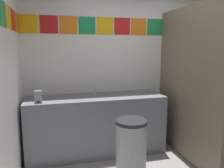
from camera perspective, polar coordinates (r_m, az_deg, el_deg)
wall_back at (r=3.76m, az=6.55°, el=6.23°), size 3.68×0.09×2.78m
vanity_counter at (r=3.41m, az=-4.03°, el=-10.36°), size 2.03×0.61×0.88m
faucet_center at (r=3.37m, az=-4.40°, el=-2.02°), size 0.04×0.10×0.14m
soap_dispenser at (r=3.05m, az=-18.65°, el=-3.18°), size 0.09×0.09×0.16m
stall_divider at (r=3.15m, az=23.80°, el=-0.82°), size 0.92×1.55×2.17m
toilet at (r=4.04m, az=20.71°, el=-9.88°), size 0.39×0.49×0.74m
trash_bin at (r=2.75m, az=4.95°, el=-16.87°), size 0.38×0.38×0.76m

